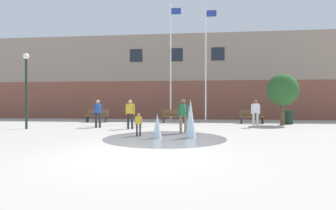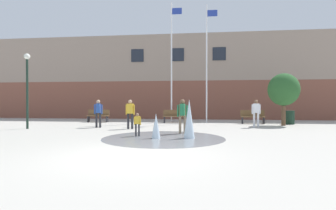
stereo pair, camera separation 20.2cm
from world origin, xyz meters
TOP-DOWN VIEW (x-y plane):
  - ground_plane at (0.00, 0.00)m, footprint 100.00×100.00m
  - library_building at (0.00, 18.45)m, footprint 36.00×6.05m
  - splash_fountain at (0.86, 3.65)m, footprint 4.95×4.95m
  - park_bench_far_left at (-5.51, 11.52)m, footprint 1.60×0.44m
  - park_bench_under_left_flagpole at (0.11, 11.43)m, footprint 1.60×0.44m
  - park_bench_center at (5.45, 11.41)m, footprint 1.60×0.44m
  - adult_watching at (-1.88, 6.98)m, footprint 0.50×0.22m
  - adult_in_red at (-3.91, 7.54)m, footprint 0.50×0.36m
  - teen_by_trashcan at (1.07, 5.24)m, footprint 0.50×0.37m
  - adult_near_bench at (5.09, 8.66)m, footprint 0.50×0.24m
  - child_in_fountain at (-0.78, 4.05)m, footprint 0.31×0.15m
  - flagpole_left at (-0.13, 12.03)m, footprint 0.80×0.10m
  - flagpole_right at (2.39, 12.03)m, footprint 0.80×0.10m
  - lamp_post_left_lane at (-7.49, 6.41)m, footprint 0.32×0.32m
  - trash_can at (7.81, 11.23)m, footprint 0.56×0.56m
  - street_tree_near_building at (7.05, 10.12)m, footprint 1.89×1.89m

SIDE VIEW (x-z plane):
  - ground_plane at x=0.00m, z-range 0.00..0.00m
  - trash_can at x=7.81m, z-range 0.00..0.90m
  - park_bench_far_left at x=-5.51m, z-range 0.02..0.93m
  - park_bench_under_left_flagpole at x=0.11m, z-range 0.02..0.93m
  - park_bench_center at x=5.45m, z-range 0.02..0.93m
  - splash_fountain at x=0.86m, z-range -0.30..1.28m
  - child_in_fountain at x=-0.78m, z-range 0.09..1.07m
  - adult_watching at x=-1.88m, z-range 0.14..1.73m
  - adult_in_red at x=-3.91m, z-range 0.14..1.73m
  - teen_by_trashcan at x=1.07m, z-range 0.14..1.73m
  - adult_near_bench at x=5.09m, z-range 0.14..1.73m
  - street_tree_near_building at x=7.05m, z-range 0.60..3.85m
  - lamp_post_left_lane at x=-7.49m, z-range 0.61..4.72m
  - library_building at x=0.00m, z-range 0.00..7.33m
  - flagpole_right at x=2.39m, z-range 0.25..8.67m
  - flagpole_left at x=-0.13m, z-range 0.25..8.92m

